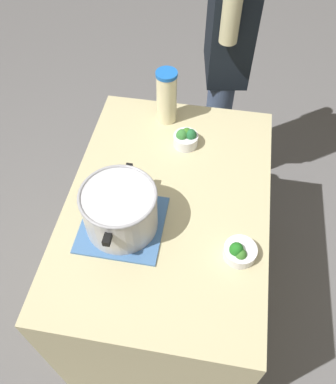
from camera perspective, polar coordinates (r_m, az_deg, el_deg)
ground_plane at (r=2.30m, az=0.00°, el=-13.82°), size 8.00×8.00×0.00m
counter_slab at (r=1.91m, az=0.00°, el=-8.71°), size 1.14×0.79×0.86m
dish_cloth at (r=1.49m, az=-6.56°, el=-4.62°), size 0.30×0.31×0.01m
cooking_pot at (r=1.41m, az=-6.92°, el=-2.47°), size 0.34×0.27×0.18m
lemonade_pitcher at (r=1.78m, az=-0.20°, el=13.51°), size 0.09×0.09×0.25m
broccoli_bowl_front at (r=1.72m, az=2.58°, el=7.75°), size 0.11×0.11×0.08m
broccoli_bowl_center at (r=1.42m, az=10.20°, el=-8.43°), size 0.12×0.12×0.08m
person_cook at (r=2.16m, az=8.26°, el=18.32°), size 0.50×0.25×1.63m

